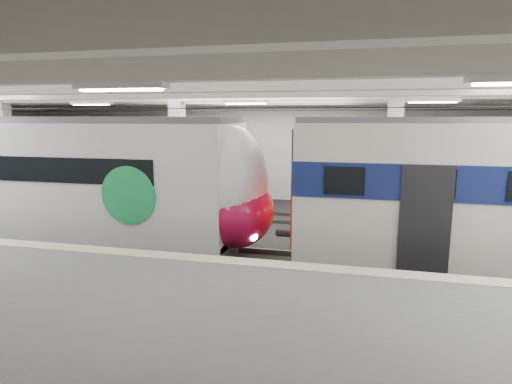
# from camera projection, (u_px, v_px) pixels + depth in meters

# --- Properties ---
(station_hall) EXTENTS (36.00, 24.00, 5.75)m
(station_hall) POSITION_uv_depth(u_px,v_px,m) (210.00, 163.00, 11.36)
(station_hall) COLOR black
(station_hall) RESTS_ON ground
(modern_emu) EXTENTS (13.78, 2.84, 4.45)m
(modern_emu) POSITION_uv_depth(u_px,v_px,m) (89.00, 185.00, 14.34)
(modern_emu) COLOR silver
(modern_emu) RESTS_ON ground
(far_train) EXTENTS (13.66, 3.25, 4.35)m
(far_train) POSITION_uv_depth(u_px,v_px,m) (102.00, 163.00, 20.30)
(far_train) COLOR silver
(far_train) RESTS_ON ground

